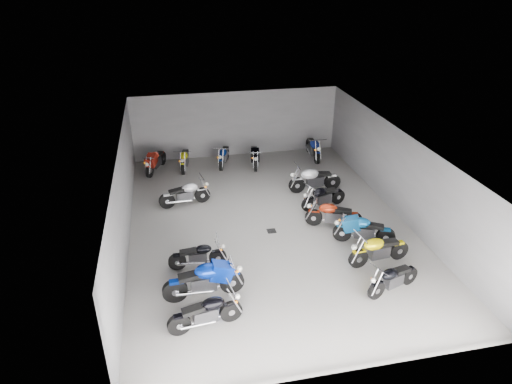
% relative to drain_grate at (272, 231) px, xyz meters
% --- Properties ---
extents(ground, '(14.00, 14.00, 0.00)m').
position_rel_drain_grate_xyz_m(ground, '(0.00, 0.50, -0.01)').
color(ground, gray).
rests_on(ground, ground).
extents(wall_back, '(10.00, 0.10, 3.20)m').
position_rel_drain_grate_xyz_m(wall_back, '(0.00, 7.50, 1.59)').
color(wall_back, slate).
rests_on(wall_back, ground).
extents(wall_left, '(0.10, 14.00, 3.20)m').
position_rel_drain_grate_xyz_m(wall_left, '(-5.00, 0.50, 1.59)').
color(wall_left, slate).
rests_on(wall_left, ground).
extents(wall_right, '(0.10, 14.00, 3.20)m').
position_rel_drain_grate_xyz_m(wall_right, '(5.00, 0.50, 1.59)').
color(wall_right, slate).
rests_on(wall_right, ground).
extents(ceiling, '(10.00, 14.00, 0.04)m').
position_rel_drain_grate_xyz_m(ceiling, '(0.00, 0.50, 3.21)').
color(ceiling, black).
rests_on(ceiling, wall_back).
extents(drain_grate, '(0.32, 0.32, 0.01)m').
position_rel_drain_grate_xyz_m(drain_grate, '(0.00, 0.00, 0.00)').
color(drain_grate, black).
rests_on(drain_grate, ground).
extents(motorcycle_left_a, '(2.03, 0.52, 0.89)m').
position_rel_drain_grate_xyz_m(motorcycle_left_a, '(-2.80, -4.34, 0.48)').
color(motorcycle_left_a, black).
rests_on(motorcycle_left_a, ground).
extents(motorcycle_left_b, '(2.37, 0.49, 1.04)m').
position_rel_drain_grate_xyz_m(motorcycle_left_b, '(-2.71, -3.09, 0.56)').
color(motorcycle_left_b, black).
rests_on(motorcycle_left_b, ground).
extents(motorcycle_left_c, '(1.84, 0.36, 0.81)m').
position_rel_drain_grate_xyz_m(motorcycle_left_c, '(-2.76, -1.63, 0.44)').
color(motorcycle_left_c, black).
rests_on(motorcycle_left_c, ground).
extents(motorcycle_left_f, '(2.05, 0.53, 0.91)m').
position_rel_drain_grate_xyz_m(motorcycle_left_f, '(-2.88, 2.63, 0.49)').
color(motorcycle_left_f, black).
rests_on(motorcycle_left_f, ground).
extents(motorcycle_right_a, '(1.84, 0.75, 0.84)m').
position_rel_drain_grate_xyz_m(motorcycle_right_a, '(2.68, -3.97, 0.45)').
color(motorcycle_right_a, black).
rests_on(motorcycle_right_a, ground).
extents(motorcycle_right_b, '(2.13, 0.49, 0.94)m').
position_rel_drain_grate_xyz_m(motorcycle_right_b, '(2.88, -2.58, 0.50)').
color(motorcycle_right_b, black).
rests_on(motorcycle_right_b, ground).
extents(motorcycle_right_c, '(2.02, 0.91, 0.93)m').
position_rel_drain_grate_xyz_m(motorcycle_right_c, '(2.89, -1.36, 0.50)').
color(motorcycle_right_c, black).
rests_on(motorcycle_right_c, ground).
extents(motorcycle_right_d, '(2.00, 0.86, 0.92)m').
position_rel_drain_grate_xyz_m(motorcycle_right_d, '(2.25, -0.14, 0.49)').
color(motorcycle_right_d, black).
rests_on(motorcycle_right_d, ground).
extents(motorcycle_right_e, '(1.95, 0.67, 0.87)m').
position_rel_drain_grate_xyz_m(motorcycle_right_e, '(2.38, 1.33, 0.47)').
color(motorcycle_right_e, black).
rests_on(motorcycle_right_e, ground).
extents(motorcycle_right_f, '(2.26, 0.44, 0.99)m').
position_rel_drain_grate_xyz_m(motorcycle_right_f, '(2.50, 2.79, 0.54)').
color(motorcycle_right_f, black).
rests_on(motorcycle_right_f, ground).
extents(motorcycle_back_a, '(0.96, 2.00, 0.93)m').
position_rel_drain_grate_xyz_m(motorcycle_back_a, '(-4.01, 6.24, 0.50)').
color(motorcycle_back_a, black).
rests_on(motorcycle_back_a, ground).
extents(motorcycle_back_b, '(0.52, 2.03, 0.90)m').
position_rel_drain_grate_xyz_m(motorcycle_back_b, '(-2.68, 6.27, 0.48)').
color(motorcycle_back_b, black).
rests_on(motorcycle_back_b, ground).
extents(motorcycle_back_c, '(0.76, 1.95, 0.88)m').
position_rel_drain_grate_xyz_m(motorcycle_back_c, '(-0.83, 6.31, 0.48)').
color(motorcycle_back_c, black).
rests_on(motorcycle_back_c, ground).
extents(motorcycle_back_d, '(0.52, 2.07, 0.91)m').
position_rel_drain_grate_xyz_m(motorcycle_back_d, '(0.60, 5.96, 0.49)').
color(motorcycle_back_d, black).
rests_on(motorcycle_back_d, ground).
extents(motorcycle_back_f, '(0.46, 2.21, 0.97)m').
position_rel_drain_grate_xyz_m(motorcycle_back_f, '(3.60, 6.29, 0.52)').
color(motorcycle_back_f, black).
rests_on(motorcycle_back_f, ground).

